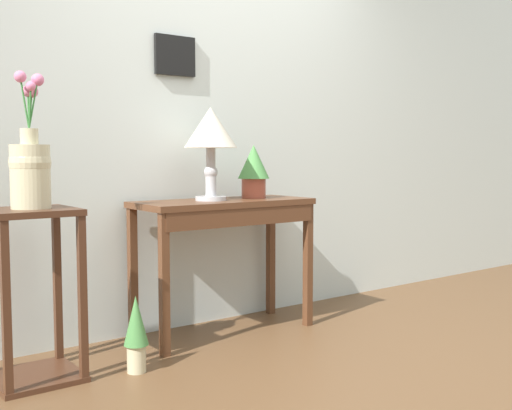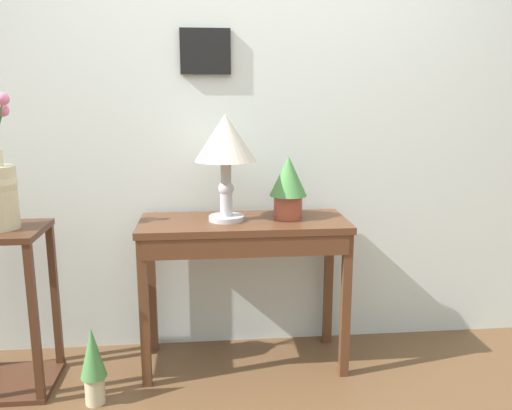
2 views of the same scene
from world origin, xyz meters
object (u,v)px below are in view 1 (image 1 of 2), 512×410
at_px(pedestal_stand_left, 34,295).
at_px(table_lamp, 211,133).
at_px(potted_plant_on_console, 254,169).
at_px(potted_plant_floor, 136,330).
at_px(console_table, 226,221).
at_px(flower_vase_tall, 30,166).

bearing_deg(pedestal_stand_left, table_lamp, 6.65).
xyz_separation_m(potted_plant_on_console, potted_plant_floor, (-0.96, -0.33, -0.76)).
height_order(console_table, potted_plant_floor, console_table).
bearing_deg(potted_plant_floor, pedestal_stand_left, 155.31).
xyz_separation_m(potted_plant_on_console, pedestal_stand_left, (-1.38, -0.14, -0.57)).
xyz_separation_m(table_lamp, pedestal_stand_left, (-1.06, -0.12, -0.78)).
xyz_separation_m(potted_plant_on_console, flower_vase_tall, (-1.38, -0.14, 0.03)).
height_order(potted_plant_on_console, pedestal_stand_left, potted_plant_on_console).
xyz_separation_m(console_table, potted_plant_on_console, (0.23, 0.04, 0.30)).
bearing_deg(pedestal_stand_left, potted_plant_floor, -24.69).
relative_size(console_table, potted_plant_on_console, 3.27).
height_order(console_table, pedestal_stand_left, pedestal_stand_left).
distance_m(pedestal_stand_left, flower_vase_tall, 0.60).
distance_m(potted_plant_on_console, potted_plant_floor, 1.27).
height_order(flower_vase_tall, potted_plant_floor, flower_vase_tall).
bearing_deg(potted_plant_on_console, flower_vase_tall, -174.31).
xyz_separation_m(console_table, table_lamp, (-0.09, 0.02, 0.51)).
bearing_deg(table_lamp, potted_plant_on_console, 2.73).
bearing_deg(pedestal_stand_left, console_table, 4.99).
relative_size(console_table, flower_vase_tall, 1.70).
xyz_separation_m(pedestal_stand_left, potted_plant_floor, (0.42, -0.19, -0.19)).
distance_m(table_lamp, potted_plant_on_console, 0.38).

